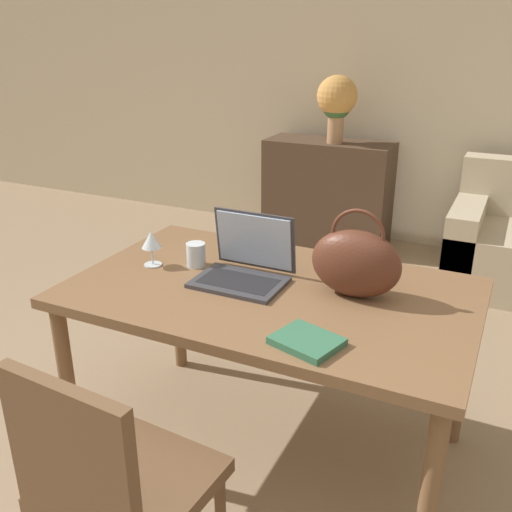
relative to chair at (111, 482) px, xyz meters
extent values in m
cube|color=beige|center=(0.21, 3.68, 0.86)|extent=(10.00, 0.06, 2.70)
cube|color=brown|center=(0.11, 0.84, 0.24)|extent=(1.51, 0.92, 0.04)
cylinder|color=brown|center=(-0.59, 0.44, -0.13)|extent=(0.06, 0.06, 0.72)
cylinder|color=brown|center=(0.80, 0.44, -0.13)|extent=(0.06, 0.06, 0.72)
cylinder|color=brown|center=(-0.59, 1.24, -0.13)|extent=(0.06, 0.06, 0.72)
cylinder|color=brown|center=(0.80, 1.24, -0.13)|extent=(0.06, 0.06, 0.72)
cube|color=brown|center=(0.01, 0.08, -0.07)|extent=(0.47, 0.47, 0.05)
cube|color=brown|center=(-0.01, -0.12, 0.17)|extent=(0.42, 0.07, 0.44)
cylinder|color=brown|center=(-0.17, 0.28, -0.29)|extent=(0.04, 0.04, 0.40)
cube|color=#C1B293|center=(0.61, 3.07, -0.21)|extent=(0.20, 0.86, 0.56)
cube|color=#4C3828|center=(-0.50, 3.33, -0.07)|extent=(1.00, 0.40, 0.85)
cube|color=#38383D|center=(-0.02, 0.82, 0.27)|extent=(0.34, 0.24, 0.02)
cube|color=black|center=(-0.02, 0.82, 0.28)|extent=(0.29, 0.16, 0.00)
cube|color=#38383D|center=(-0.02, 0.96, 0.40)|extent=(0.34, 0.04, 0.24)
cube|color=silver|center=(-0.02, 0.96, 0.40)|extent=(0.31, 0.04, 0.21)
cylinder|color=silver|center=(-0.26, 0.91, 0.31)|extent=(0.08, 0.08, 0.10)
cylinder|color=silver|center=(-0.42, 0.84, 0.27)|extent=(0.07, 0.07, 0.01)
cylinder|color=silver|center=(-0.42, 0.84, 0.31)|extent=(0.01, 0.01, 0.07)
cone|color=silver|center=(-0.42, 0.84, 0.38)|extent=(0.08, 0.08, 0.07)
ellipsoid|color=#592D1E|center=(0.41, 0.92, 0.39)|extent=(0.33, 0.16, 0.25)
torus|color=#592D1E|center=(0.41, 0.92, 0.50)|extent=(0.20, 0.01, 0.20)
cylinder|color=tan|center=(-0.44, 3.27, 0.47)|extent=(0.12, 0.12, 0.24)
sphere|color=#3D6B38|center=(-0.44, 3.27, 0.64)|extent=(0.23, 0.23, 0.23)
sphere|color=#D6994C|center=(-0.44, 3.27, 0.70)|extent=(0.30, 0.30, 0.30)
cube|color=#336B4C|center=(0.38, 0.51, 0.27)|extent=(0.23, 0.21, 0.02)
camera|label=1|loc=(0.90, -0.94, 1.18)|focal=40.00mm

